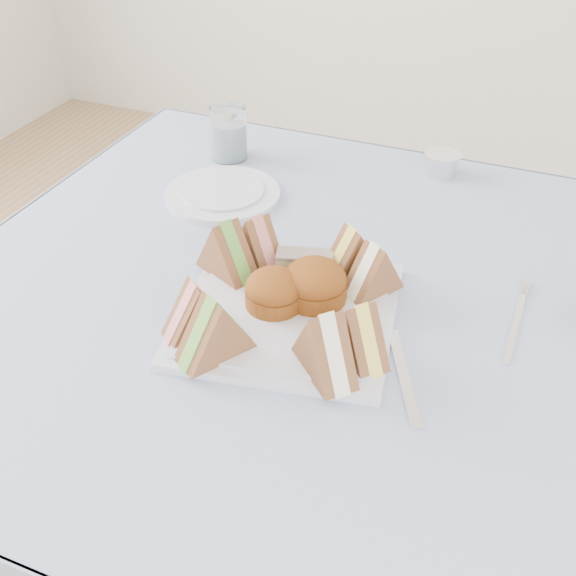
% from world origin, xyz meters
% --- Properties ---
extents(table, '(0.90, 0.90, 0.74)m').
position_xyz_m(table, '(0.00, 0.00, 0.37)').
color(table, brown).
rests_on(table, floor).
extents(tablecloth, '(1.02, 1.02, 0.01)m').
position_xyz_m(tablecloth, '(0.00, 0.00, 0.74)').
color(tablecloth, '#96A1CC').
rests_on(tablecloth, table).
extents(serving_plate, '(0.33, 0.33, 0.01)m').
position_xyz_m(serving_plate, '(0.02, -0.06, 0.75)').
color(serving_plate, silver).
rests_on(serving_plate, tablecloth).
extents(sandwich_fl_a, '(0.09, 0.09, 0.08)m').
position_xyz_m(sandwich_fl_a, '(-0.07, -0.15, 0.80)').
color(sandwich_fl_a, brown).
rests_on(sandwich_fl_a, serving_plate).
extents(sandwich_fl_b, '(0.09, 0.11, 0.09)m').
position_xyz_m(sandwich_fl_b, '(-0.03, -0.18, 0.80)').
color(sandwich_fl_b, brown).
rests_on(sandwich_fl_b, serving_plate).
extents(sandwich_fr_a, '(0.10, 0.09, 0.08)m').
position_xyz_m(sandwich_fr_a, '(0.13, -0.11, 0.80)').
color(sandwich_fr_a, brown).
rests_on(sandwich_fr_a, serving_plate).
extents(sandwich_fr_b, '(0.10, 0.10, 0.09)m').
position_xyz_m(sandwich_fr_b, '(0.10, -0.16, 0.80)').
color(sandwich_fr_b, brown).
rests_on(sandwich_fr_b, serving_plate).
extents(sandwich_bl_a, '(0.11, 0.08, 0.09)m').
position_xyz_m(sandwich_bl_a, '(-0.10, -0.01, 0.80)').
color(sandwich_bl_a, brown).
rests_on(sandwich_bl_a, serving_plate).
extents(sandwich_bl_b, '(0.10, 0.08, 0.08)m').
position_xyz_m(sandwich_bl_b, '(-0.07, 0.03, 0.80)').
color(sandwich_bl_b, brown).
rests_on(sandwich_bl_b, serving_plate).
extents(sandwich_br_a, '(0.08, 0.10, 0.08)m').
position_xyz_m(sandwich_br_a, '(0.11, 0.02, 0.80)').
color(sandwich_br_a, brown).
rests_on(sandwich_br_a, serving_plate).
extents(sandwich_br_b, '(0.09, 0.09, 0.08)m').
position_xyz_m(sandwich_br_b, '(0.07, 0.05, 0.80)').
color(sandwich_br_b, brown).
rests_on(sandwich_br_b, serving_plate).
extents(scone_left, '(0.08, 0.08, 0.05)m').
position_xyz_m(scone_left, '(-0.00, -0.06, 0.78)').
color(scone_left, brown).
rests_on(scone_left, serving_plate).
extents(scone_right, '(0.12, 0.12, 0.06)m').
position_xyz_m(scone_right, '(0.04, -0.03, 0.79)').
color(scone_right, brown).
rests_on(scone_right, serving_plate).
extents(pastry_slice, '(0.09, 0.05, 0.04)m').
position_xyz_m(pastry_slice, '(0.01, 0.02, 0.78)').
color(pastry_slice, '#D8C37D').
rests_on(pastry_slice, serving_plate).
extents(side_plate, '(0.23, 0.23, 0.01)m').
position_xyz_m(side_plate, '(-0.21, 0.20, 0.75)').
color(side_plate, silver).
rests_on(side_plate, tablecloth).
extents(water_glass, '(0.08, 0.08, 0.10)m').
position_xyz_m(water_glass, '(-0.27, 0.35, 0.80)').
color(water_glass, white).
rests_on(water_glass, tablecloth).
extents(tea_strainer, '(0.09, 0.09, 0.04)m').
position_xyz_m(tea_strainer, '(0.12, 0.43, 0.76)').
color(tea_strainer, silver).
rests_on(tea_strainer, tablecloth).
extents(knife, '(0.09, 0.17, 0.00)m').
position_xyz_m(knife, '(0.20, -0.12, 0.75)').
color(knife, silver).
rests_on(knife, tablecloth).
extents(fork, '(0.01, 0.16, 0.00)m').
position_xyz_m(fork, '(0.31, 0.03, 0.75)').
color(fork, silver).
rests_on(fork, tablecloth).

